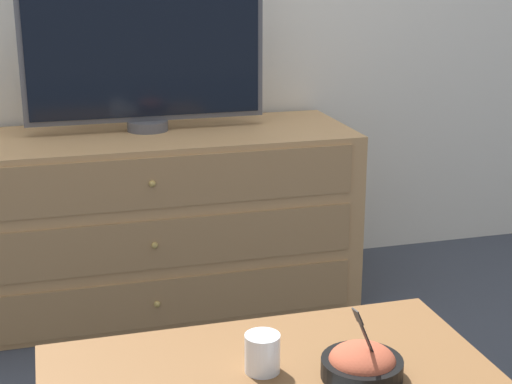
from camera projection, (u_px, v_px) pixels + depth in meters
name	position (u px, v px, depth m)	size (l,w,h in m)	color
ground_plane	(140.00, 272.00, 3.42)	(12.00, 12.00, 0.00)	#383D47
dresser	(144.00, 220.00, 3.03)	(1.61, 0.57, 0.68)	tan
tv	(144.00, 43.00, 2.91)	(0.91, 0.16, 0.65)	#515156
takeout_bowl	(362.00, 364.00, 1.66)	(0.18, 0.18, 0.17)	black
drink_cup	(262.00, 355.00, 1.69)	(0.08, 0.08, 0.09)	beige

